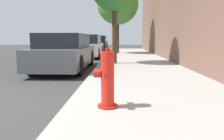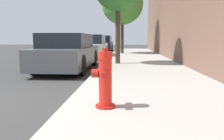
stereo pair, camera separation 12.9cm
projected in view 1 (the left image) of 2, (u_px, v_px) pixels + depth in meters
sidewalk_slab at (168, 110)px, 3.47m from camera, size 3.30×40.00×0.14m
fire_hydrant at (107, 80)px, 3.32m from camera, size 0.36×0.38×0.91m
parked_car_near at (65, 52)px, 8.29m from camera, size 1.73×4.53×1.37m
parked_car_mid at (87, 46)px, 13.96m from camera, size 1.84×4.28×1.43m
parked_car_far at (98, 44)px, 19.79m from camera, size 1.70×3.98×1.46m
street_tree_far at (118, 4)px, 15.49m from camera, size 2.95×2.95×4.99m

